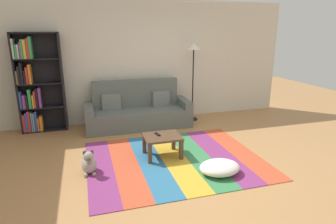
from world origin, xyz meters
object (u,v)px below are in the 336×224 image
at_px(dog, 89,163).
at_px(tv_remote, 157,134).
at_px(pouf, 220,167).
at_px(standing_lamp, 193,56).
at_px(couch, 138,111).
at_px(coffee_table, 162,140).
at_px(bookshelf, 34,86).

relative_size(dog, tv_remote, 2.65).
xyz_separation_m(pouf, standing_lamp, (0.58, 2.63, 1.38)).
distance_m(couch, tv_remote, 1.63).
relative_size(coffee_table, tv_remote, 4.06).
distance_m(bookshelf, dog, 2.56).
bearing_deg(pouf, tv_remote, 128.23).
bearing_deg(bookshelf, standing_lamp, -3.10).
relative_size(couch, bookshelf, 1.11).
bearing_deg(tv_remote, coffee_table, -55.84).
xyz_separation_m(couch, coffee_table, (0.09, -1.69, -0.04)).
height_order(coffee_table, tv_remote, tv_remote).
distance_m(couch, coffee_table, 1.69).
xyz_separation_m(dog, tv_remote, (1.14, 0.33, 0.22)).
bearing_deg(coffee_table, pouf, -52.35).
bearing_deg(couch, standing_lamp, 4.25).
bearing_deg(pouf, standing_lamp, 77.53).
xyz_separation_m(bookshelf, tv_remote, (2.09, -1.91, -0.59)).
height_order(dog, tv_remote, dog).
bearing_deg(dog, pouf, -17.37).
relative_size(coffee_table, standing_lamp, 0.34).
xyz_separation_m(coffee_table, pouf, (0.65, -0.84, -0.19)).
bearing_deg(standing_lamp, dog, -139.88).
distance_m(pouf, standing_lamp, 3.03).
bearing_deg(pouf, dog, 162.63).
bearing_deg(standing_lamp, bookshelf, 176.90).
distance_m(couch, standing_lamp, 1.76).
bearing_deg(coffee_table, couch, 93.10).
relative_size(couch, standing_lamp, 1.27).
relative_size(couch, coffee_table, 3.71).
relative_size(pouf, standing_lamp, 0.34).
bearing_deg(tv_remote, standing_lamp, 42.28).
xyz_separation_m(bookshelf, dog, (0.95, -2.24, -0.81)).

